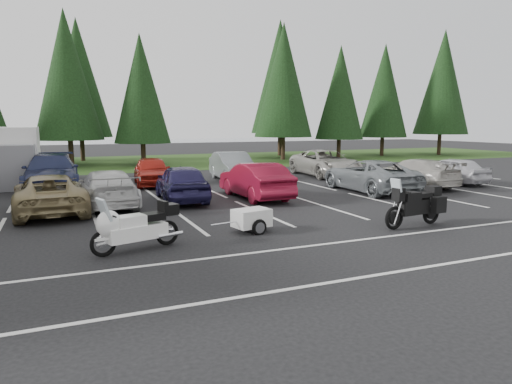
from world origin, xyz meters
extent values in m
plane|color=black|center=(0.00, 0.00, 0.00)|extent=(120.00, 120.00, 0.00)
cube|color=#1B3812|center=(0.00, 24.00, 0.01)|extent=(80.00, 16.00, 0.01)
cube|color=slate|center=(4.00, 55.00, 0.00)|extent=(70.00, 50.00, 0.02)
cube|color=silver|center=(0.00, 2.00, 0.00)|extent=(32.00, 16.00, 0.01)
cylinder|color=#332316|center=(-5.00, 22.90, 1.31)|extent=(0.36, 0.36, 2.62)
cone|color=black|center=(-5.00, 22.90, 6.54)|extent=(4.80, 4.80, 9.27)
cylinder|color=#332316|center=(0.00, 21.60, 1.13)|extent=(0.36, 0.36, 2.26)
cone|color=black|center=(0.00, 21.60, 5.64)|extent=(4.14, 4.14, 7.99)
cylinder|color=#332316|center=(12.00, 22.10, 1.34)|extent=(0.36, 0.36, 2.69)
cone|color=black|center=(12.00, 22.10, 6.72)|extent=(4.93, 4.93, 9.52)
cylinder|color=#332316|center=(17.50, 21.80, 1.16)|extent=(0.36, 0.36, 2.33)
cone|color=black|center=(17.50, 21.80, 5.82)|extent=(4.27, 4.27, 8.24)
cylinder|color=#332316|center=(23.00, 22.60, 1.24)|extent=(0.36, 0.36, 2.47)
cone|color=black|center=(23.00, 22.60, 6.18)|extent=(4.53, 4.53, 8.76)
cylinder|color=#332316|center=(29.00, 21.30, 1.42)|extent=(0.36, 0.36, 2.83)
cone|color=black|center=(29.00, 21.30, 7.08)|extent=(5.19, 5.19, 10.03)
cylinder|color=#332316|center=(-4.00, 27.50, 1.36)|extent=(0.36, 0.36, 2.71)
cone|color=black|center=(-4.00, 27.50, 6.78)|extent=(4.97, 4.97, 9.61)
cylinder|color=#332316|center=(14.00, 26.80, 1.50)|extent=(0.36, 0.36, 3.00)
cone|color=black|center=(14.00, 26.80, 7.50)|extent=(5.50, 5.50, 10.62)
imported|color=#8C7B51|center=(-6.23, 3.86, 0.68)|extent=(2.48, 4.98, 1.35)
imported|color=silver|center=(-4.27, 4.40, 0.69)|extent=(2.03, 4.78, 1.38)
imported|color=#1E1A41|center=(-1.41, 4.52, 0.74)|extent=(2.16, 4.51, 1.49)
imported|color=maroon|center=(1.57, 4.02, 0.74)|extent=(1.65, 4.53, 1.48)
imported|color=gray|center=(7.16, 3.74, 0.73)|extent=(2.57, 5.29, 1.45)
imported|color=#ABA69D|center=(10.12, 4.09, 0.69)|extent=(2.13, 4.82, 1.38)
imported|color=silver|center=(12.85, 4.36, 0.68)|extent=(1.68, 4.02, 1.36)
imported|color=#1B2143|center=(-6.22, 9.84, 0.84)|extent=(2.48, 5.83, 1.68)
imported|color=#9E1D14|center=(-1.58, 9.83, 0.72)|extent=(2.12, 4.36, 1.43)
imported|color=slate|center=(2.79, 9.90, 0.77)|extent=(2.02, 4.80, 1.54)
imported|color=#9D9990|center=(8.57, 9.76, 0.77)|extent=(2.98, 5.75, 1.55)
camera|label=1|loc=(-5.87, -13.24, 3.07)|focal=32.00mm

